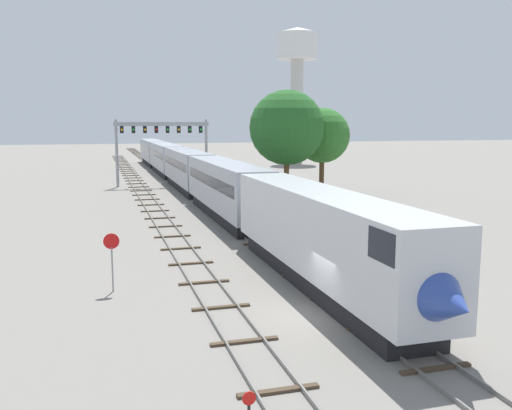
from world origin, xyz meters
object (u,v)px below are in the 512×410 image
Objects in this scene: passenger_train at (186,168)px; stop_sign at (112,254)px; water_tower at (297,60)px; trackside_tree_mid at (322,136)px; signal_gantry at (162,137)px; trackside_tree_left at (287,128)px.

passenger_train is 41.57m from stop_sign.
water_tower is 53.94m from trackside_tree_mid.
signal_gantry is 49.61m from water_tower.
stop_sign is at bearing -103.92° from passenger_train.
stop_sign is at bearing -127.65° from trackside_tree_mid.
passenger_train is 6.59m from signal_gantry.
signal_gantry is at bearing 114.48° from passenger_train.
water_tower reaches higher than trackside_tree_left.
signal_gantry is 20.14m from trackside_tree_left.
trackside_tree_left is (11.10, -16.77, 1.25)m from signal_gantry.
water_tower is 9.38× the size of stop_sign.
trackside_tree_left reaches higher than stop_sign.
signal_gantry is 4.20× the size of stop_sign.
water_tower reaches higher than signal_gantry.
stop_sign is 39.50m from trackside_tree_mid.
trackside_tree_mid is (23.95, 31.04, 4.80)m from stop_sign.
stop_sign is (-7.75, -45.29, -4.47)m from signal_gantry.
water_tower reaches higher than trackside_tree_mid.
signal_gantry is at bearing 138.67° from trackside_tree_mid.
trackside_tree_mid is (13.95, -9.30, 4.06)m from passenger_train.
passenger_train is 8.68× the size of signal_gantry.
water_tower is at bearing 64.10° from stop_sign.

